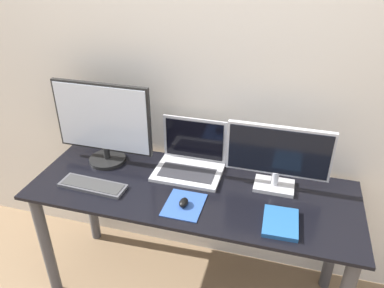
% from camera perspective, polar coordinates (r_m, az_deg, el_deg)
% --- Properties ---
extents(wall_back, '(7.00, 0.05, 2.50)m').
position_cam_1_polar(wall_back, '(2.01, 2.90, 11.11)').
color(wall_back, silver).
rests_on(wall_back, ground_plane).
extents(desk, '(1.67, 0.61, 0.74)m').
position_cam_1_polar(desk, '(2.02, -0.02, -10.30)').
color(desk, black).
rests_on(desk, ground_plane).
extents(monitor_left, '(0.55, 0.21, 0.47)m').
position_cam_1_polar(monitor_left, '(2.09, -13.41, 3.11)').
color(monitor_left, black).
rests_on(monitor_left, desk).
extents(monitor_right, '(0.51, 0.14, 0.35)m').
position_cam_1_polar(monitor_right, '(1.88, 12.96, -1.80)').
color(monitor_right, silver).
rests_on(monitor_right, desk).
extents(laptop, '(0.36, 0.27, 0.27)m').
position_cam_1_polar(laptop, '(2.05, -0.19, -2.21)').
color(laptop, silver).
rests_on(laptop, desk).
extents(keyboard, '(0.36, 0.13, 0.02)m').
position_cam_1_polar(keyboard, '(2.00, -14.88, -6.13)').
color(keyboard, '#4C4C51').
rests_on(keyboard, desk).
extents(mousepad, '(0.18, 0.22, 0.00)m').
position_cam_1_polar(mousepad, '(1.82, -1.15, -9.27)').
color(mousepad, '#2D519E').
rests_on(mousepad, desk).
extents(mouse, '(0.04, 0.07, 0.03)m').
position_cam_1_polar(mouse, '(1.80, -1.13, -8.94)').
color(mouse, black).
rests_on(mouse, mousepad).
extents(book, '(0.16, 0.21, 0.02)m').
position_cam_1_polar(book, '(1.76, 13.34, -11.58)').
color(book, '#235B9E').
rests_on(book, desk).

